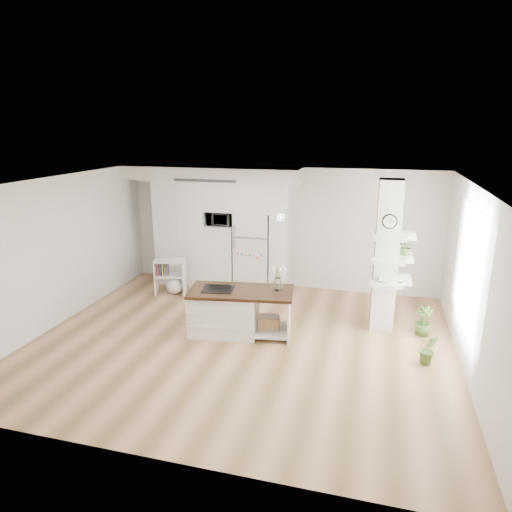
% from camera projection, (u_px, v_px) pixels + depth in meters
% --- Properties ---
extents(floor, '(7.00, 6.00, 0.01)m').
position_uv_depth(floor, '(242.00, 341.00, 7.82)').
color(floor, tan).
rests_on(floor, ground).
extents(room, '(7.04, 6.04, 2.72)m').
position_uv_depth(room, '(241.00, 236.00, 7.31)').
color(room, white).
rests_on(room, ground).
extents(cabinet_wall, '(4.00, 0.71, 2.70)m').
position_uv_depth(cabinet_wall, '(214.00, 221.00, 10.24)').
color(cabinet_wall, white).
rests_on(cabinet_wall, floor).
extents(refrigerator, '(0.78, 0.69, 1.75)m').
position_uv_depth(refrigerator, '(254.00, 250.00, 10.20)').
color(refrigerator, white).
rests_on(refrigerator, floor).
extents(column, '(0.69, 0.90, 2.70)m').
position_uv_depth(column, '(391.00, 258.00, 7.90)').
color(column, silver).
rests_on(column, floor).
extents(window, '(0.00, 2.40, 2.40)m').
position_uv_depth(window, '(469.00, 269.00, 6.81)').
color(window, white).
rests_on(window, room).
extents(pendant_light, '(0.12, 0.12, 0.10)m').
position_uv_depth(pendant_light, '(350.00, 224.00, 6.95)').
color(pendant_light, white).
rests_on(pendant_light, room).
extents(kitchen_island, '(1.91, 1.11, 1.38)m').
position_uv_depth(kitchen_island, '(230.00, 310.00, 8.04)').
color(kitchen_island, white).
rests_on(kitchen_island, floor).
extents(bookshelf, '(0.72, 0.53, 0.77)m').
position_uv_depth(bookshelf, '(172.00, 279.00, 9.95)').
color(bookshelf, white).
rests_on(bookshelf, floor).
extents(floor_plant_a, '(0.32, 0.27, 0.51)m').
position_uv_depth(floor_plant_a, '(429.00, 349.00, 6.99)').
color(floor_plant_a, '#3E6327').
rests_on(floor_plant_a, floor).
extents(floor_plant_b, '(0.39, 0.39, 0.53)m').
position_uv_depth(floor_plant_b, '(423.00, 321.00, 7.99)').
color(floor_plant_b, '#3E6327').
rests_on(floor_plant_b, floor).
extents(microwave, '(0.54, 0.37, 0.30)m').
position_uv_depth(microwave, '(221.00, 219.00, 10.14)').
color(microwave, '#2D2D2D').
rests_on(microwave, cabinet_wall).
extents(shelf_plant, '(0.27, 0.23, 0.30)m').
position_uv_depth(shelf_plant, '(407.00, 247.00, 7.95)').
color(shelf_plant, '#3E6327').
rests_on(shelf_plant, column).
extents(decor_bowl, '(0.22, 0.22, 0.05)m').
position_uv_depth(decor_bowl, '(385.00, 281.00, 7.80)').
color(decor_bowl, white).
rests_on(decor_bowl, column).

